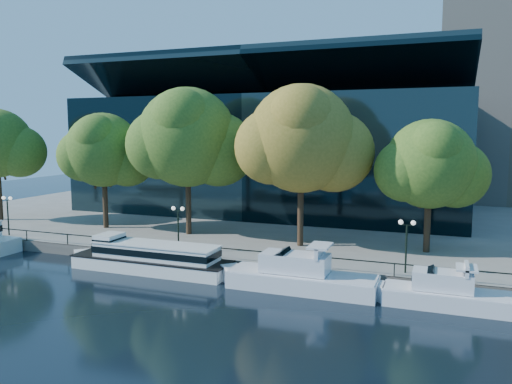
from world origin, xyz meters
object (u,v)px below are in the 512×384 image
at_px(lamp_0, 7,206).
at_px(lamp_2, 407,234).
at_px(tour_boat, 147,256).
at_px(tree_1, 104,152).
at_px(tree_2, 189,139).
at_px(cruiser_near, 296,275).
at_px(tree_4, 432,166).
at_px(cruiser_far, 442,293).
at_px(lamp_1, 178,218).
at_px(tree_3, 303,141).

bearing_deg(lamp_0, lamp_2, 0.00).
bearing_deg(tour_boat, lamp_2, 9.36).
bearing_deg(tree_1, tree_2, 0.69).
relative_size(cruiser_near, lamp_2, 3.02).
xyz_separation_m(tree_1, tree_4, (33.80, 0.58, -0.80)).
distance_m(cruiser_near, lamp_2, 8.91).
bearing_deg(cruiser_near, tree_4, 52.01).
relative_size(cruiser_far, lamp_0, 2.34).
relative_size(tree_1, lamp_0, 3.14).
bearing_deg(lamp_0, cruiser_far, -5.40).
relative_size(cruiser_near, tree_1, 0.96).
distance_m(cruiser_near, lamp_0, 32.22).
bearing_deg(tour_boat, cruiser_near, -2.21).
bearing_deg(lamp_2, cruiser_near, -152.54).
bearing_deg(tree_2, cruiser_far, -24.02).
height_order(cruiser_near, lamp_1, lamp_1).
height_order(tree_1, tree_4, tree_1).
height_order(cruiser_near, lamp_2, lamp_2).
height_order(tree_4, lamp_1, tree_4).
xyz_separation_m(tree_2, lamp_0, (-17.30, -7.03, -6.84)).
xyz_separation_m(tree_1, lamp_2, (32.40, -6.91, -5.46)).
height_order(tree_3, lamp_0, tree_3).
xyz_separation_m(tour_boat, tree_2, (-1.51, 10.41, 9.59)).
bearing_deg(tree_3, lamp_1, -148.66).
distance_m(cruiser_near, tree_3, 13.96).
relative_size(tree_1, tree_3, 0.85).
height_order(tour_boat, cruiser_far, cruiser_far).
xyz_separation_m(tour_boat, tree_4, (21.93, 10.87, 7.41)).
xyz_separation_m(tree_4, lamp_0, (-40.74, -7.49, -4.66)).
xyz_separation_m(lamp_0, lamp_1, (19.89, 0.00, 0.00)).
distance_m(tree_3, lamp_1, 13.28).
bearing_deg(tree_4, tour_boat, -153.64).
xyz_separation_m(tree_1, tree_3, (22.69, -0.97, 1.32)).
relative_size(tour_boat, lamp_0, 3.77).
bearing_deg(lamp_2, lamp_0, 180.00).
distance_m(tour_boat, cruiser_near, 13.06).
bearing_deg(lamp_1, tree_3, 31.34).
bearing_deg(tour_boat, lamp_0, 169.80).
distance_m(cruiser_far, lamp_0, 42.28).
xyz_separation_m(cruiser_near, tree_1, (-24.92, 10.79, 8.34)).
height_order(cruiser_far, tree_2, tree_2).
bearing_deg(lamp_1, tree_2, 110.19).
distance_m(tour_boat, lamp_2, 20.99).
height_order(lamp_0, lamp_1, same).
height_order(cruiser_near, tree_3, tree_3).
distance_m(tour_boat, tree_1, 17.72).
relative_size(tree_1, tree_4, 1.08).
relative_size(tour_boat, cruiser_far, 1.61).
bearing_deg(tree_3, lamp_2, -31.46).
bearing_deg(cruiser_near, tour_boat, 177.79).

